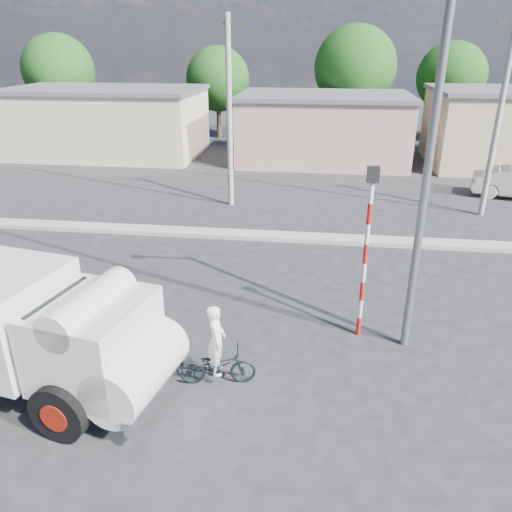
# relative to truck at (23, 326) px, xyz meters

# --- Properties ---
(ground_plane) EXTENTS (120.00, 120.00, 0.00)m
(ground_plane) POSITION_rel_truck_xyz_m (3.94, 1.50, -1.47)
(ground_plane) COLOR #262629
(ground_plane) RESTS_ON ground
(median) EXTENTS (40.00, 0.80, 0.16)m
(median) POSITION_rel_truck_xyz_m (3.94, 9.50, -1.39)
(median) COLOR #99968E
(median) RESTS_ON ground
(truck) EXTENTS (6.74, 3.51, 2.65)m
(truck) POSITION_rel_truck_xyz_m (0.00, 0.00, 0.00)
(truck) COLOR black
(truck) RESTS_ON ground
(bicycle) EXTENTS (1.75, 0.87, 0.88)m
(bicycle) POSITION_rel_truck_xyz_m (3.97, 0.59, -1.03)
(bicycle) COLOR black
(bicycle) RESTS_ON ground
(cyclist) EXTENTS (0.48, 0.64, 1.60)m
(cyclist) POSITION_rel_truck_xyz_m (3.97, 0.59, -0.67)
(cyclist) COLOR white
(cyclist) RESTS_ON ground
(traffic_pole) EXTENTS (0.28, 0.18, 4.36)m
(traffic_pole) POSITION_rel_truck_xyz_m (7.14, 3.00, 1.12)
(traffic_pole) COLOR red
(traffic_pole) RESTS_ON ground
(streetlight) EXTENTS (2.34, 0.22, 9.00)m
(streetlight) POSITION_rel_truck_xyz_m (8.07, 2.70, 3.49)
(streetlight) COLOR slate
(streetlight) RESTS_ON ground
(building_row) EXTENTS (37.80, 7.30, 4.44)m
(building_row) POSITION_rel_truck_xyz_m (5.04, 23.50, 0.66)
(building_row) COLOR beige
(building_row) RESTS_ON ground
(tree_row) EXTENTS (51.24, 7.43, 8.42)m
(tree_row) POSITION_rel_truck_xyz_m (11.39, 30.03, 3.49)
(tree_row) COLOR #38281E
(tree_row) RESTS_ON ground
(utility_poles) EXTENTS (35.40, 0.24, 8.00)m
(utility_poles) POSITION_rel_truck_xyz_m (7.19, 13.50, 2.60)
(utility_poles) COLOR #99968E
(utility_poles) RESTS_ON ground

